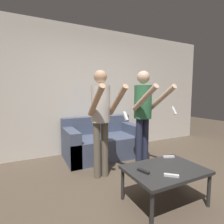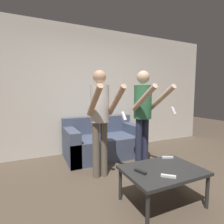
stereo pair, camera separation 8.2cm
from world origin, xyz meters
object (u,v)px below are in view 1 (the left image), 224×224
at_px(couch, 103,143).
at_px(person_standing_left, 101,113).
at_px(coffee_table, 165,172).
at_px(remote_far, 169,157).
at_px(remote_mid, 143,171).
at_px(person_standing_right, 144,109).
at_px(remote_near, 171,175).

bearing_deg(couch, person_standing_left, -114.07).
distance_m(coffee_table, remote_far, 0.37).
bearing_deg(remote_mid, person_standing_right, 54.09).
height_order(couch, coffee_table, couch).
bearing_deg(couch, remote_mid, -98.38).
height_order(coffee_table, remote_mid, remote_mid).
height_order(person_standing_right, coffee_table, person_standing_right).
xyz_separation_m(coffee_table, remote_near, (-0.08, -0.19, 0.05)).
xyz_separation_m(person_standing_right, remote_mid, (-0.64, -0.89, -0.59)).
xyz_separation_m(person_standing_left, person_standing_right, (0.77, -0.00, 0.03)).
bearing_deg(person_standing_right, remote_far, -95.70).
xyz_separation_m(coffee_table, remote_far, (0.29, 0.24, 0.05)).
distance_m(person_standing_left, remote_near, 1.28).
height_order(couch, remote_near, couch).
relative_size(remote_near, remote_far, 0.89).
height_order(couch, remote_mid, couch).
xyz_separation_m(person_standing_left, remote_far, (0.70, -0.68, -0.56)).
height_order(couch, person_standing_right, person_standing_right).
bearing_deg(remote_far, couch, 101.65).
distance_m(couch, person_standing_right, 1.20).
xyz_separation_m(person_standing_right, remote_near, (-0.44, -1.10, -0.59)).
bearing_deg(person_standing_right, couch, 114.02).
xyz_separation_m(person_standing_left, remote_mid, (0.13, -0.89, -0.56)).
xyz_separation_m(person_standing_left, remote_near, (0.33, -1.10, -0.56)).
bearing_deg(remote_far, person_standing_right, 84.30).
bearing_deg(person_standing_left, remote_far, -44.04).
xyz_separation_m(person_standing_right, coffee_table, (-0.35, -0.91, -0.64)).
bearing_deg(person_standing_right, remote_mid, -125.91).
height_order(couch, person_standing_left, person_standing_left).
relative_size(remote_mid, remote_far, 1.00).
distance_m(remote_near, remote_mid, 0.29).
relative_size(couch, remote_far, 10.06).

